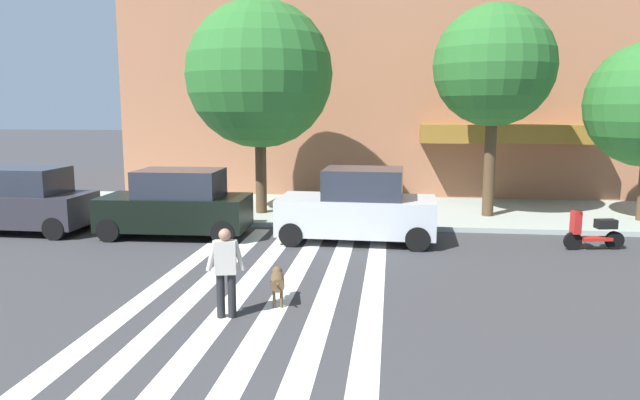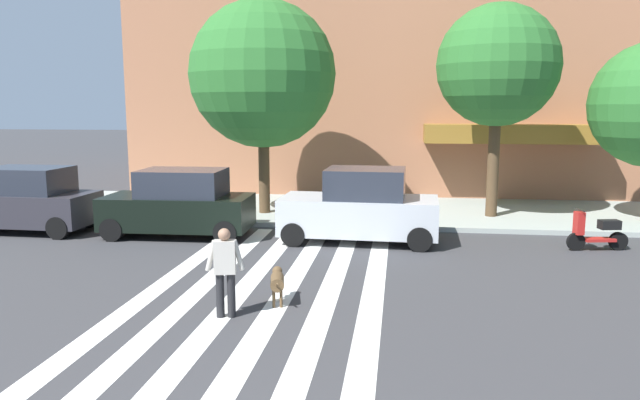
# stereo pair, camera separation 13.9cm
# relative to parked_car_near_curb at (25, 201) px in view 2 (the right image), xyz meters

# --- Properties ---
(ground_plane) EXTENTS (160.00, 160.00, 0.00)m
(ground_plane) POSITION_rel_parked_car_near_curb_xyz_m (8.89, -5.66, -0.94)
(ground_plane) COLOR #353538
(sidewalk_far) EXTENTS (80.00, 6.00, 0.15)m
(sidewalk_far) POSITION_rel_parked_car_near_curb_xyz_m (8.89, 4.55, -0.87)
(sidewalk_far) COLOR #969E97
(sidewalk_far) RESTS_ON ground_plane
(crosswalk_stripes) EXTENTS (4.95, 13.82, 0.01)m
(crosswalk_stripes) POSITION_rel_parked_car_near_curb_xyz_m (8.50, -5.66, -0.94)
(crosswalk_stripes) COLOR silver
(crosswalk_stripes) RESTS_ON ground_plane
(parked_car_near_curb) EXTENTS (4.25, 1.99, 1.97)m
(parked_car_near_curb) POSITION_rel_parked_car_near_curb_xyz_m (0.00, 0.00, 0.00)
(parked_car_near_curb) COLOR #2C2B31
(parked_car_near_curb) RESTS_ON ground_plane
(parked_car_behind_first) EXTENTS (4.29, 2.07, 1.97)m
(parked_car_behind_first) POSITION_rel_parked_car_near_curb_xyz_m (4.87, 0.00, 0.00)
(parked_car_behind_first) COLOR black
(parked_car_behind_first) RESTS_ON ground_plane
(parked_car_third_in_line) EXTENTS (4.42, 2.17, 2.07)m
(parked_car_third_in_line) POSITION_rel_parked_car_near_curb_xyz_m (10.17, -0.00, 0.02)
(parked_car_third_in_line) COLOR #AEB3B8
(parked_car_third_in_line) RESTS_ON ground_plane
(parked_scooter) EXTENTS (1.62, 0.60, 1.11)m
(parked_scooter) POSITION_rel_parked_car_near_curb_xyz_m (16.45, -0.20, -0.47)
(parked_scooter) COLOR black
(parked_scooter) RESTS_ON ground_plane
(street_tree_nearest) EXTENTS (4.91, 4.91, 7.14)m
(street_tree_nearest) POSITION_rel_parked_car_near_curb_xyz_m (6.64, 3.35, 3.88)
(street_tree_nearest) COLOR #4C3823
(street_tree_nearest) RESTS_ON sidewalk_far
(street_tree_middle) EXTENTS (3.92, 3.92, 6.89)m
(street_tree_middle) POSITION_rel_parked_car_near_curb_xyz_m (14.29, 3.70, 4.11)
(street_tree_middle) COLOR #4C3823
(street_tree_middle) RESTS_ON sidewalk_far
(pedestrian_dog_walker) EXTENTS (0.71, 0.31, 1.64)m
(pedestrian_dog_walker) POSITION_rel_parked_car_near_curb_xyz_m (8.17, -6.37, -0.02)
(pedestrian_dog_walker) COLOR black
(pedestrian_dog_walker) RESTS_ON ground_plane
(dog_on_leash) EXTENTS (0.38, 0.99, 0.65)m
(dog_on_leash) POSITION_rel_parked_car_near_curb_xyz_m (8.94, -5.50, -0.50)
(dog_on_leash) COLOR brown
(dog_on_leash) RESTS_ON ground_plane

